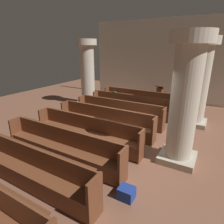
{
  "coord_description": "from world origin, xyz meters",
  "views": [
    {
      "loc": [
        2.36,
        -5.12,
        3.02
      ],
      "look_at": [
        -0.91,
        0.57,
        0.75
      ],
      "focal_mm": 30.42,
      "sensor_mm": 36.0,
      "label": 1
    }
  ],
  "objects": [
    {
      "name": "pillar_aisle_rear",
      "position": [
        1.65,
        -0.22,
        1.76
      ],
      "size": [
        1.01,
        1.01,
        3.38
      ],
      "color": "#B6AD9A",
      "rests_on": "ground"
    },
    {
      "name": "back_wall",
      "position": [
        0.0,
        6.08,
        2.25
      ],
      "size": [
        10.0,
        0.16,
        4.5
      ],
      "primitive_type": "cube",
      "color": "silver",
      "rests_on": "ground"
    },
    {
      "name": "pillar_far_side",
      "position": [
        -3.81,
        3.03,
        1.76
      ],
      "size": [
        1.05,
        1.05,
        3.38
      ],
      "color": "#B6AD9A",
      "rests_on": "ground"
    },
    {
      "name": "lectern",
      "position": [
        -0.36,
        4.7,
        0.45
      ],
      "size": [
        0.48,
        0.45,
        1.08
      ],
      "color": "brown",
      "rests_on": "ground"
    },
    {
      "name": "pew_row_3",
      "position": [
        -1.11,
        0.38,
        0.48
      ],
      "size": [
        3.81,
        0.46,
        0.91
      ],
      "color": "brown",
      "rests_on": "ground"
    },
    {
      "name": "kneeler_box_navy",
      "position": [
        1.1,
        3.16,
        0.14
      ],
      "size": [
        0.37,
        0.28,
        0.27
      ],
      "primitive_type": "cube",
      "color": "navy",
      "rests_on": "ground"
    },
    {
      "name": "pew_row_1",
      "position": [
        -1.11,
        2.58,
        0.48
      ],
      "size": [
        3.81,
        0.46,
        0.91
      ],
      "color": "brown",
      "rests_on": "ground"
    },
    {
      "name": "kneeler_box_blue",
      "position": [
        1.04,
        -2.21,
        0.13
      ],
      "size": [
        0.33,
        0.29,
        0.26
      ],
      "primitive_type": "cube",
      "color": "navy",
      "rests_on": "ground"
    },
    {
      "name": "pew_row_5",
      "position": [
        -1.11,
        -1.83,
        0.48
      ],
      "size": [
        3.81,
        0.47,
        0.91
      ],
      "color": "brown",
      "rests_on": "ground"
    },
    {
      "name": "pew_row_2",
      "position": [
        -1.11,
        1.48,
        0.48
      ],
      "size": [
        3.81,
        0.47,
        0.91
      ],
      "color": "brown",
      "rests_on": "ground"
    },
    {
      "name": "ground_plane",
      "position": [
        0.0,
        0.0,
        0.0
      ],
      "size": [
        19.2,
        19.2,
        0.0
      ],
      "primitive_type": "plane",
      "color": "brown"
    },
    {
      "name": "pew_row_6",
      "position": [
        -1.11,
        -2.94,
        0.48
      ],
      "size": [
        3.81,
        0.46,
        0.91
      ],
      "color": "brown",
      "rests_on": "ground"
    },
    {
      "name": "pew_row_0",
      "position": [
        -1.11,
        3.69,
        0.48
      ],
      "size": [
        3.81,
        0.46,
        0.91
      ],
      "color": "brown",
      "rests_on": "ground"
    },
    {
      "name": "pillar_aisle_side",
      "position": [
        1.65,
        2.81,
        1.76
      ],
      "size": [
        1.05,
        1.05,
        3.38
      ],
      "color": "#B6AD9A",
      "rests_on": "ground"
    },
    {
      "name": "pew_row_4",
      "position": [
        -1.11,
        -0.73,
        0.48
      ],
      "size": [
        3.81,
        0.46,
        0.91
      ],
      "color": "brown",
      "rests_on": "ground"
    },
    {
      "name": "hymn_book",
      "position": [
        -2.03,
        2.77,
        0.93
      ],
      "size": [
        0.15,
        0.19,
        0.03
      ],
      "primitive_type": "cube",
      "color": "#194723",
      "rests_on": "pew_row_1"
    }
  ]
}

